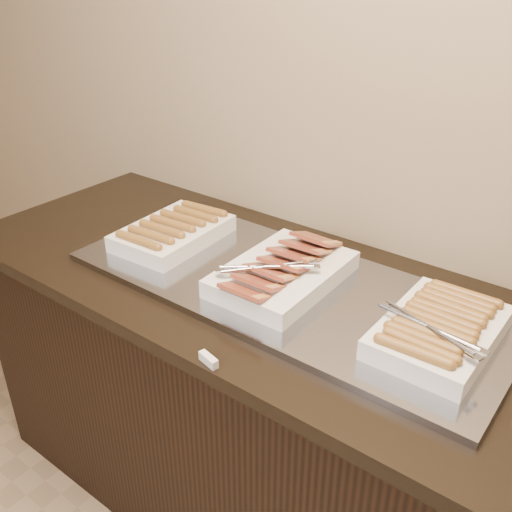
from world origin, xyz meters
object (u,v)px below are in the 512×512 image
(counter, at_px, (281,413))
(dish_center, at_px, (282,272))
(dish_left, at_px, (173,232))
(dish_right, at_px, (439,329))
(warming_tray, at_px, (285,286))

(counter, distance_m, dish_center, 0.50)
(dish_left, height_order, dish_right, dish_right)
(dish_right, bearing_deg, dish_center, -179.78)
(counter, bearing_deg, dish_left, 180.00)
(dish_center, bearing_deg, dish_right, -1.06)
(counter, height_order, dish_left, dish_left)
(warming_tray, bearing_deg, dish_left, 180.00)
(dish_center, bearing_deg, counter, 31.03)
(counter, height_order, dish_right, dish_right)
(dish_left, xyz_separation_m, dish_right, (0.84, -0.00, 0.01))
(counter, distance_m, dish_right, 0.66)
(counter, xyz_separation_m, dish_right, (0.43, -0.00, 0.50))
(dish_left, distance_m, dish_right, 0.84)
(dish_center, xyz_separation_m, dish_right, (0.43, -0.00, 0.00))
(dish_center, relative_size, dish_right, 1.17)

